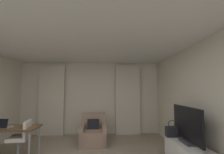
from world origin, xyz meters
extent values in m
cube|color=beige|center=(0.00, 3.03, 1.30)|extent=(5.12, 0.06, 2.60)
cube|color=beige|center=(2.53, 0.00, 1.30)|extent=(0.06, 6.12, 2.60)
cube|color=white|center=(0.00, 0.00, 2.63)|extent=(5.12, 6.12, 0.06)
cube|color=beige|center=(-1.38, 2.90, 1.25)|extent=(0.90, 0.06, 2.50)
cube|color=beige|center=(1.38, 2.90, 1.25)|extent=(0.90, 0.06, 2.50)
cube|color=#997A66|center=(0.19, 2.01, 0.21)|extent=(0.81, 0.81, 0.42)
cube|color=#997A66|center=(0.18, 2.33, 0.63)|extent=(0.77, 0.19, 0.44)
cube|color=#997A66|center=(0.52, 2.03, 0.28)|extent=(0.17, 0.77, 0.56)
cube|color=#997A66|center=(-0.13, 1.99, 0.28)|extent=(0.17, 0.77, 0.56)
cube|color=black|center=(0.19, 2.13, 0.52)|extent=(0.37, 0.22, 0.37)
cube|color=brown|center=(-1.79, 1.15, 0.71)|extent=(1.48, 0.60, 0.04)
cylinder|color=#99999E|center=(-1.10, 1.40, 0.34)|extent=(0.04, 0.04, 0.69)
cylinder|color=#99999E|center=(-1.10, 0.90, 0.34)|extent=(0.04, 0.04, 0.69)
cylinder|color=gray|center=(-1.42, 1.07, 0.23)|extent=(0.06, 0.06, 0.46)
cube|color=silver|center=(-1.42, 1.07, 0.50)|extent=(0.45, 0.45, 0.08)
cube|color=silver|center=(-1.25, 1.09, 0.71)|extent=(0.10, 0.36, 0.34)
cube|color=#ADADB2|center=(-1.80, 1.12, 0.74)|extent=(0.34, 0.25, 0.02)
cube|color=black|center=(-1.80, 1.01, 0.84)|extent=(0.32, 0.08, 0.20)
cube|color=#333338|center=(2.18, 0.44, 0.58)|extent=(0.20, 0.36, 0.06)
cube|color=black|center=(2.18, 0.44, 0.94)|extent=(0.04, 1.00, 0.66)
cube|color=black|center=(2.07, 0.85, 0.66)|extent=(0.30, 0.14, 0.22)
torus|color=black|center=(2.07, 0.85, 0.82)|extent=(0.20, 0.02, 0.20)
camera|label=1|loc=(0.56, -2.47, 1.61)|focal=23.46mm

